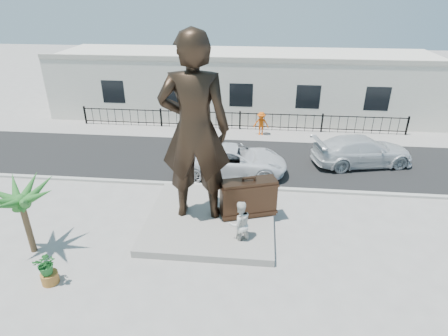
% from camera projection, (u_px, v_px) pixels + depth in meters
% --- Properties ---
extents(ground, '(100.00, 100.00, 0.00)m').
position_uv_depth(ground, '(219.00, 244.00, 14.36)').
color(ground, '#9E9991').
rests_on(ground, ground).
extents(street, '(40.00, 7.00, 0.01)m').
position_uv_depth(street, '(235.00, 158.00, 21.50)').
color(street, black).
rests_on(street, ground).
extents(curb, '(40.00, 0.25, 0.12)m').
position_uv_depth(curb, '(229.00, 187.00, 18.36)').
color(curb, '#A5A399').
rests_on(curb, ground).
extents(far_sidewalk, '(40.00, 2.50, 0.02)m').
position_uv_depth(far_sidewalk, '(239.00, 133.00, 25.07)').
color(far_sidewalk, '#9E9991').
rests_on(far_sidewalk, ground).
extents(plinth, '(5.20, 5.20, 0.30)m').
position_uv_depth(plinth, '(211.00, 219.00, 15.68)').
color(plinth, gray).
rests_on(plinth, ground).
extents(fence, '(22.00, 0.10, 1.20)m').
position_uv_depth(fence, '(240.00, 121.00, 25.53)').
color(fence, black).
rests_on(fence, ground).
extents(building, '(28.00, 7.00, 4.40)m').
position_uv_depth(building, '(244.00, 83.00, 28.57)').
color(building, silver).
rests_on(building, ground).
extents(statue, '(2.80, 1.92, 7.44)m').
position_uv_depth(statue, '(195.00, 130.00, 14.18)').
color(statue, black).
rests_on(statue, plinth).
extents(suitcase, '(2.38, 1.40, 1.60)m').
position_uv_depth(suitcase, '(248.00, 198.00, 15.37)').
color(suitcase, '#332115').
rests_on(suitcase, plinth).
extents(tourist, '(1.11, 1.01, 1.86)m').
position_uv_depth(tourist, '(240.00, 224.00, 13.99)').
color(tourist, silver).
rests_on(tourist, ground).
extents(car_white, '(5.73, 2.94, 1.55)m').
position_uv_depth(car_white, '(233.00, 160.00, 19.39)').
color(car_white, silver).
rests_on(car_white, street).
extents(car_silver, '(5.80, 3.37, 1.58)m').
position_uv_depth(car_silver, '(362.00, 151.00, 20.45)').
color(car_silver, silver).
rests_on(car_silver, street).
extents(worker, '(1.05, 0.67, 1.56)m').
position_uv_depth(worker, '(261.00, 124.00, 24.46)').
color(worker, '#DE540B').
rests_on(worker, far_sidewalk).
extents(palm_tree, '(1.80, 1.80, 3.20)m').
position_uv_depth(palm_tree, '(34.00, 251.00, 14.03)').
color(palm_tree, '#225B21').
rests_on(palm_tree, ground).
extents(planter, '(0.56, 0.56, 0.40)m').
position_uv_depth(planter, '(50.00, 278.00, 12.45)').
color(planter, '#A0662A').
rests_on(planter, ground).
extents(shrub, '(0.84, 0.77, 0.80)m').
position_uv_depth(shrub, '(46.00, 264.00, 12.19)').
color(shrub, '#206227').
rests_on(shrub, planter).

